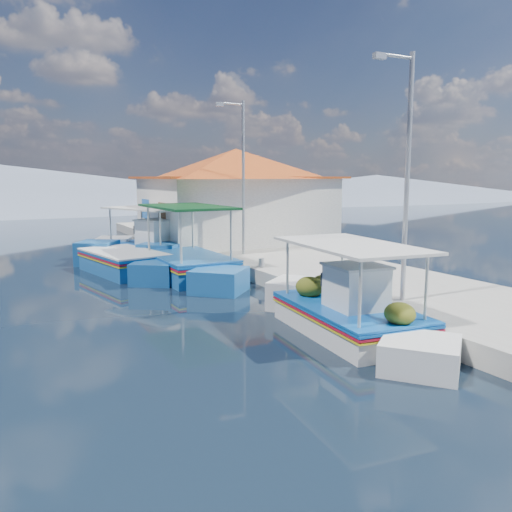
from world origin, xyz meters
name	(u,v)px	position (x,y,z in m)	size (l,w,h in m)	color
ground	(287,378)	(0.00, 0.00, 0.00)	(160.00, 160.00, 0.00)	black
quay	(346,278)	(5.90, 6.00, 0.25)	(5.00, 44.00, 0.50)	#A3A098
bollards	(305,276)	(3.80, 5.25, 0.65)	(0.20, 17.20, 0.30)	#A5A8AD
main_caique	(347,314)	(2.64, 1.71, 0.45)	(2.50, 7.03, 2.32)	silver
caique_green_canopy	(187,266)	(1.76, 9.85, 0.43)	(2.37, 7.66, 2.86)	#1A599E
caique_blue_hull	(124,264)	(-0.04, 11.81, 0.34)	(2.90, 6.89, 1.25)	#1A599E
caique_far	(151,251)	(1.64, 13.87, 0.47)	(3.87, 6.79, 2.56)	silver
harbor_building	(236,194)	(6.20, 15.00, 2.78)	(10.49, 10.49, 4.40)	white
lamp_post_near	(405,166)	(4.51, 2.00, 3.85)	(1.21, 0.14, 6.00)	#A5A8AD
lamp_post_far	(241,170)	(4.51, 11.00, 3.85)	(1.21, 0.14, 6.00)	#A5A8AD
mountain_ridge	(87,190)	(6.54, 56.00, 2.04)	(171.40, 96.00, 5.50)	slate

